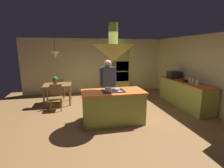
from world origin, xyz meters
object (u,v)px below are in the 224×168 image
chair_by_back_wall (59,87)px  cooking_pot_on_cooktop (108,90)px  chair_facing_island (56,95)px  microwave_on_counter (174,75)px  kitchen_island (113,107)px  canister_flour (197,82)px  person_at_island (108,83)px  oven_tower (121,70)px  canister_tea (190,80)px  canister_sugar (194,81)px  cup_on_table (62,84)px  potted_plant_on_table (55,80)px  dining_table (57,87)px

chair_by_back_wall → cooking_pot_on_cooktop: bearing=118.2°
chair_facing_island → microwave_on_counter: (4.54, 0.07, 0.57)m
kitchen_island → canister_flour: (2.84, 0.19, 0.54)m
cooking_pot_on_cooktop → person_at_island: bearing=79.8°
kitchen_island → oven_tower: 3.48m
kitchen_island → chair_by_back_wall: bearing=121.8°
canister_tea → microwave_on_counter: 0.97m
oven_tower → person_at_island: 2.78m
person_at_island → canister_sugar: size_ratio=9.85×
canister_flour → canister_sugar: bearing=90.0°
chair_facing_island → cup_on_table: size_ratio=9.67×
kitchen_island → chair_by_back_wall: kitchen_island is taller
canister_tea → chair_facing_island: bearing=168.7°
kitchen_island → cooking_pot_on_cooktop: (-0.16, -0.13, 0.54)m
canister_tea → canister_sugar: bearing=-90.0°
chair_facing_island → potted_plant_on_table: (-0.07, 0.68, 0.42)m
potted_plant_on_table → cooking_pot_on_cooktop: cooking_pot_on_cooktop is taller
potted_plant_on_table → canister_sugar: size_ratio=1.69×
canister_tea → dining_table: bearing=161.2°
kitchen_island → chair_facing_island: size_ratio=2.00×
dining_table → person_at_island: bearing=-39.7°
person_at_island → dining_table: bearing=140.3°
cup_on_table → canister_tea: (4.34, -1.34, 0.22)m
oven_tower → canister_sugar: (1.74, -2.87, -0.07)m
chair_by_back_wall → canister_flour: size_ratio=5.47×
oven_tower → potted_plant_on_table: bearing=-158.9°
chair_by_back_wall → canister_tea: bearing=154.3°
chair_by_back_wall → cup_on_table: 0.92m
cup_on_table → chair_by_back_wall: bearing=103.0°
kitchen_island → canister_tea: bearing=11.0°
kitchen_island → chair_by_back_wall: 3.23m
chair_facing_island → canister_sugar: size_ratio=4.91×
canister_tea → cooking_pot_on_cooktop: (-3.00, -0.68, -0.01)m
kitchen_island → canister_tea: (2.84, 0.55, 0.55)m
dining_table → cup_on_table: (0.20, -0.21, 0.15)m
potted_plant_on_table → cup_on_table: bearing=-43.3°
oven_tower → cup_on_table: oven_tower is taller
canister_flour → canister_tea: canister_tea is taller
canister_flour → microwave_on_counter: bearing=90.0°
kitchen_island → microwave_on_counter: microwave_on_counter is taller
canister_flour → person_at_island: bearing=170.0°
chair_by_back_wall → cooking_pot_on_cooktop: (1.54, -2.87, 0.51)m
chair_facing_island → canister_tea: (4.54, -0.90, 0.52)m
cooking_pot_on_cooktop → chair_facing_island: bearing=134.1°
person_at_island → chair_by_back_wall: bearing=129.5°
person_at_island → canister_tea: size_ratio=9.34×
person_at_island → microwave_on_counter: (2.85, 0.83, 0.06)m
chair_facing_island → canister_tea: canister_tea is taller
kitchen_island → microwave_on_counter: size_ratio=3.79×
dining_table → microwave_on_counter: bearing=-7.2°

